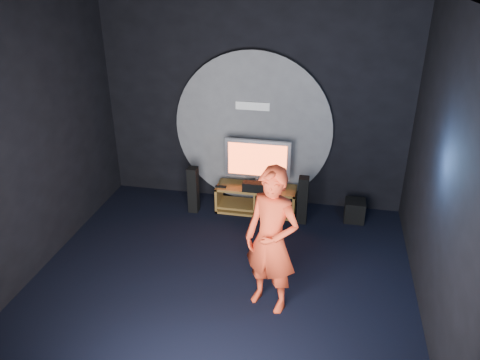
% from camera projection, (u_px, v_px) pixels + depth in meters
% --- Properties ---
extents(floor, '(5.00, 5.00, 0.00)m').
position_uv_depth(floor, '(220.00, 286.00, 6.11)').
color(floor, black).
rests_on(floor, ground).
extents(back_wall, '(5.00, 0.04, 3.50)m').
position_uv_depth(back_wall, '(254.00, 102.00, 7.55)').
color(back_wall, black).
rests_on(back_wall, ground).
extents(front_wall, '(5.00, 0.04, 3.50)m').
position_uv_depth(front_wall, '(127.00, 312.00, 3.14)').
color(front_wall, black).
rests_on(front_wall, ground).
extents(left_wall, '(0.04, 5.00, 3.50)m').
position_uv_depth(left_wall, '(21.00, 148.00, 5.79)').
color(left_wall, black).
rests_on(left_wall, ground).
extents(right_wall, '(0.04, 5.00, 3.50)m').
position_uv_depth(right_wall, '(448.00, 183.00, 4.91)').
color(right_wall, black).
rests_on(right_wall, ground).
extents(ceiling, '(5.00, 5.00, 0.01)m').
position_uv_depth(ceiling, '(213.00, 0.00, 4.58)').
color(ceiling, black).
rests_on(ceiling, back_wall).
extents(wall_disc_panel, '(2.60, 0.11, 2.60)m').
position_uv_depth(wall_disc_panel, '(253.00, 130.00, 7.70)').
color(wall_disc_panel, '#515156').
rests_on(wall_disc_panel, ground).
extents(media_console, '(1.32, 0.45, 0.45)m').
position_uv_depth(media_console, '(257.00, 201.00, 7.81)').
color(media_console, brown).
rests_on(media_console, ground).
extents(tv, '(1.07, 0.22, 0.80)m').
position_uv_depth(tv, '(257.00, 161.00, 7.57)').
color(tv, silver).
rests_on(tv, media_console).
extents(center_speaker, '(0.40, 0.15, 0.15)m').
position_uv_depth(center_speaker, '(255.00, 187.00, 7.54)').
color(center_speaker, black).
rests_on(center_speaker, media_console).
extents(remote, '(0.18, 0.05, 0.02)m').
position_uv_depth(remote, '(221.00, 187.00, 7.69)').
color(remote, black).
rests_on(remote, media_console).
extents(tower_speaker_left, '(0.16, 0.18, 0.79)m').
position_uv_depth(tower_speaker_left, '(193.00, 190.00, 7.73)').
color(tower_speaker_left, black).
rests_on(tower_speaker_left, ground).
extents(tower_speaker_right, '(0.16, 0.18, 0.79)m').
position_uv_depth(tower_speaker_right, '(303.00, 200.00, 7.41)').
color(tower_speaker_right, black).
rests_on(tower_speaker_right, ground).
extents(subwoofer, '(0.32, 0.32, 0.35)m').
position_uv_depth(subwoofer, '(355.00, 211.00, 7.55)').
color(subwoofer, black).
rests_on(subwoofer, ground).
extents(player, '(0.79, 0.66, 1.84)m').
position_uv_depth(player, '(271.00, 241.00, 5.41)').
color(player, red).
rests_on(player, ground).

